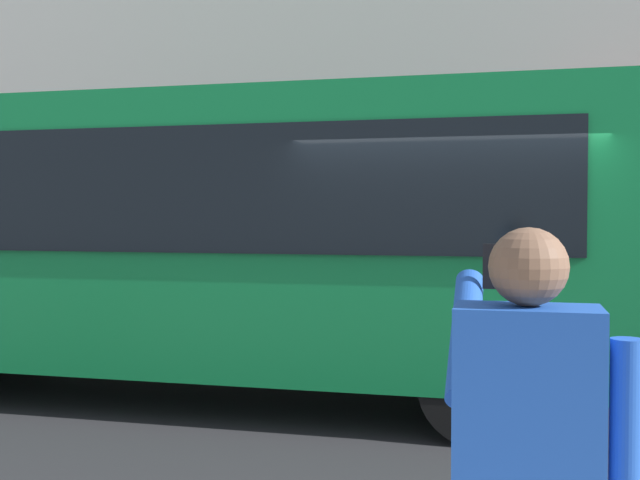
{
  "coord_description": "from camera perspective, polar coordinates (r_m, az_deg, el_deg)",
  "views": [
    {
      "loc": [
        -0.54,
        7.17,
        1.89
      ],
      "look_at": [
        1.37,
        -0.47,
        1.62
      ],
      "focal_mm": 43.69,
      "sensor_mm": 36.0,
      "label": 1
    }
  ],
  "objects": [
    {
      "name": "pedestrian_photographer",
      "position": [
        2.35,
        14.99,
        -16.62
      ],
      "size": [
        0.53,
        0.52,
        1.7
      ],
      "color": "#4C4238",
      "rests_on": "sidewalk_curb"
    },
    {
      "name": "ground_plane",
      "position": [
        7.43,
        9.67,
        -12.82
      ],
      "size": [
        60.0,
        60.0,
        0.0
      ],
      "primitive_type": "plane",
      "color": "#232326"
    },
    {
      "name": "red_bus",
      "position": [
        8.2,
        -9.54,
        0.47
      ],
      "size": [
        9.05,
        2.54,
        3.08
      ],
      "color": "#0F7238",
      "rests_on": "ground_plane"
    }
  ]
}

